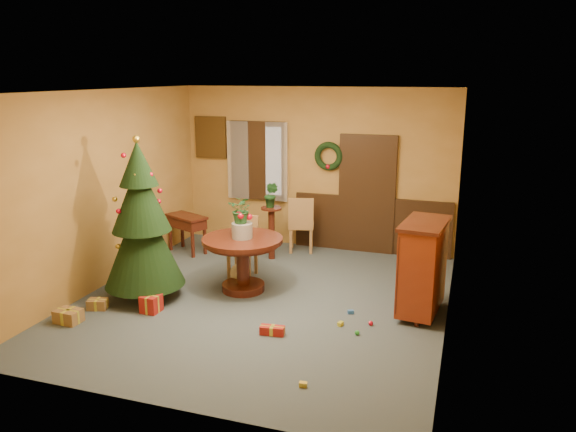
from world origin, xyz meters
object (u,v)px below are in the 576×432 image
at_px(chair_near, 244,244).
at_px(sideboard, 422,265).
at_px(christmas_tree, 142,223).
at_px(writing_desk, 187,224).
at_px(dining_table, 243,254).

bearing_deg(chair_near, sideboard, -13.47).
bearing_deg(chair_near, christmas_tree, -126.56).
distance_m(chair_near, writing_desk, 1.61).
bearing_deg(writing_desk, chair_near, -28.33).
relative_size(christmas_tree, writing_desk, 2.72).
relative_size(dining_table, christmas_tree, 0.51).
xyz_separation_m(writing_desk, sideboard, (4.22, -1.43, 0.17)).
xyz_separation_m(dining_table, writing_desk, (-1.66, 1.39, -0.05)).
relative_size(dining_table, sideboard, 0.92).
bearing_deg(dining_table, writing_desk, 139.98).
relative_size(chair_near, sideboard, 0.75).
height_order(chair_near, christmas_tree, christmas_tree).
xyz_separation_m(dining_table, sideboard, (2.57, -0.04, 0.12)).
distance_m(dining_table, christmas_tree, 1.50).
height_order(dining_table, sideboard, sideboard).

